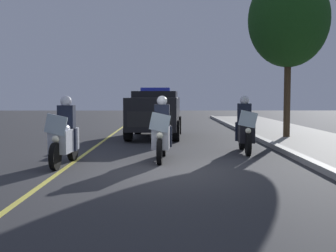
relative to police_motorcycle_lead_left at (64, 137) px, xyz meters
name	(u,v)px	position (x,y,z in m)	size (l,w,h in m)	color
ground_plane	(168,171)	(0.83, 2.57, -0.70)	(80.00, 80.00, 0.00)	#333335
curb_strip	(321,167)	(0.83, 6.08, -0.62)	(48.00, 0.24, 0.15)	#9E9B93
lane_stripe_center	(62,171)	(0.83, 0.12, -0.70)	(48.00, 0.12, 0.01)	#E0D14C
police_motorcycle_lead_left	(64,137)	(0.00, 0.00, 0.00)	(2.14, 0.60, 1.72)	black
police_motorcycle_lead_right	(162,134)	(-0.84, 2.39, 0.00)	(2.14, 0.60, 1.72)	black
police_motorcycle_trailing	(245,129)	(-2.35, 4.90, 0.00)	(2.14, 0.60, 1.72)	black
police_suv	(155,112)	(-7.11, 2.06, 0.37)	(5.00, 2.29, 2.05)	black
tree_far_back	(289,20)	(-6.33, 7.27, 3.96)	(3.12, 3.12, 6.42)	#42301E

